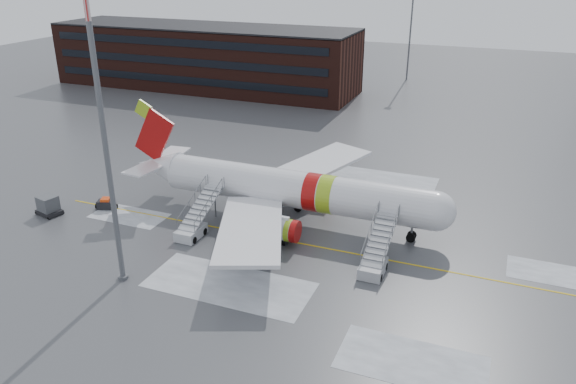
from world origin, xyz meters
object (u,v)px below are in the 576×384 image
at_px(airliner, 287,189).
at_px(pushback_tug, 273,234).
at_px(light_mast_near, 102,122).
at_px(baggage_tractor, 106,204).
at_px(airstair_aft, 195,224).
at_px(uld_container, 48,206).
at_px(airstair_fwd, 375,259).

relative_size(airliner, pushback_tug, 11.17).
bearing_deg(light_mast_near, baggage_tractor, 133.48).
relative_size(airstair_aft, uld_container, 2.69).
relative_size(airstair_fwd, baggage_tractor, 3.10).
bearing_deg(light_mast_near, airliner, 61.61).
xyz_separation_m(airliner, airstair_aft, (-7.12, -6.54, -2.35)).
xyz_separation_m(airliner, baggage_tractor, (-19.13, -4.90, -2.90)).
bearing_deg(airstair_fwd, pushback_tug, 171.29).
bearing_deg(uld_container, airstair_aft, 6.09).
xyz_separation_m(airstair_aft, pushback_tug, (7.64, 1.60, -0.33)).
distance_m(airliner, airstair_aft, 9.95).
xyz_separation_m(airliner, light_mast_near, (-8.63, -15.97, 10.36)).
distance_m(airstair_fwd, airstair_aft, 18.09).
xyz_separation_m(airstair_fwd, uld_container, (-34.81, -1.78, -0.11)).
xyz_separation_m(airstair_fwd, pushback_tug, (-10.45, 1.60, -0.33)).
bearing_deg(airstair_aft, baggage_tractor, 172.24).
distance_m(airliner, airstair_fwd, 12.98).
bearing_deg(pushback_tug, airliner, 96.02).
xyz_separation_m(airliner, airstair_fwd, (10.97, -6.54, -2.35)).
bearing_deg(airstair_aft, pushback_tug, 11.83).
xyz_separation_m(airstair_aft, baggage_tractor, (-12.01, 1.64, -0.55)).
xyz_separation_m(airliner, uld_container, (-23.84, -8.32, -2.46)).
xyz_separation_m(airstair_aft, light_mast_near, (-1.51, -9.43, 12.72)).
relative_size(airstair_fwd, light_mast_near, 0.29).
distance_m(airliner, pushback_tug, 5.64).
relative_size(airliner, light_mast_near, 1.31).
bearing_deg(pushback_tug, baggage_tractor, 179.90).
height_order(airstair_aft, pushback_tug, airstair_aft).
height_order(airstair_fwd, pushback_tug, airstair_fwd).
height_order(pushback_tug, baggage_tractor, pushback_tug).
relative_size(airstair_aft, light_mast_near, 0.29).
bearing_deg(airstair_aft, airstair_fwd, 0.00).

